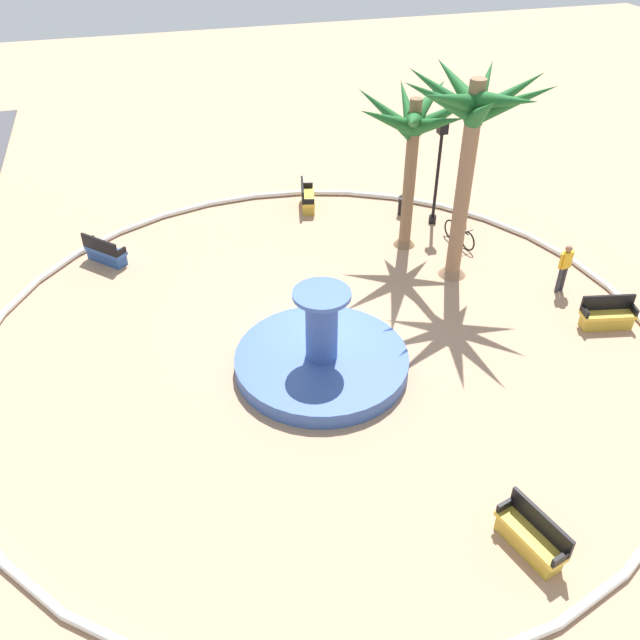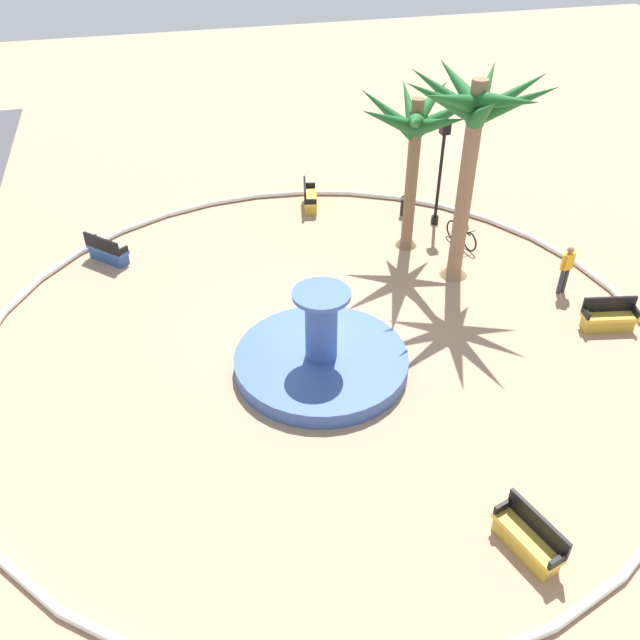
{
  "view_description": "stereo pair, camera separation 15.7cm",
  "coord_description": "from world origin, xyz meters",
  "px_view_note": "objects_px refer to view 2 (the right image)",
  "views": [
    {
      "loc": [
        -14.71,
        4.12,
        11.89
      ],
      "look_at": [
        -0.37,
        0.08,
        1.0
      ],
      "focal_mm": 37.0,
      "sensor_mm": 36.0,
      "label": 1
    },
    {
      "loc": [
        -14.76,
        3.97,
        11.89
      ],
      "look_at": [
        -0.37,
        0.08,
        1.0
      ],
      "focal_mm": 37.0,
      "sensor_mm": 36.0,
      "label": 2
    }
  ],
  "objects_px": {
    "person_cyclist_photo": "(468,200)",
    "bench_west": "(528,540)",
    "bench_east": "(310,199)",
    "bicycle_red_frame": "(461,235)",
    "palm_tree_near_fountain": "(474,123)",
    "bench_north": "(108,252)",
    "trash_bin": "(406,205)",
    "palm_tree_by_curb": "(416,129)",
    "lamppost": "(441,164)",
    "person_pedestrian_stroll": "(566,267)",
    "bench_southeast": "(608,319)",
    "fountain": "(321,358)"
  },
  "relations": [
    {
      "from": "trash_bin",
      "to": "lamppost",
      "type": "bearing_deg",
      "value": -140.43
    },
    {
      "from": "palm_tree_near_fountain",
      "to": "bench_north",
      "type": "relative_size",
      "value": 4.47
    },
    {
      "from": "bench_west",
      "to": "person_pedestrian_stroll",
      "type": "relative_size",
      "value": 0.99
    },
    {
      "from": "palm_tree_by_curb",
      "to": "lamppost",
      "type": "relative_size",
      "value": 1.35
    },
    {
      "from": "bench_east",
      "to": "bench_southeast",
      "type": "height_order",
      "value": "same"
    },
    {
      "from": "palm_tree_near_fountain",
      "to": "person_cyclist_photo",
      "type": "bearing_deg",
      "value": -30.83
    },
    {
      "from": "bench_north",
      "to": "trash_bin",
      "type": "xyz_separation_m",
      "value": [
        0.61,
        -11.24,
        0.04
      ]
    },
    {
      "from": "palm_tree_by_curb",
      "to": "bench_southeast",
      "type": "bearing_deg",
      "value": -147.6
    },
    {
      "from": "bench_west",
      "to": "bench_north",
      "type": "relative_size",
      "value": 1.11
    },
    {
      "from": "palm_tree_by_curb",
      "to": "bench_east",
      "type": "distance_m",
      "value": 6.11
    },
    {
      "from": "bench_southeast",
      "to": "bicycle_red_frame",
      "type": "distance_m",
      "value": 6.17
    },
    {
      "from": "fountain",
      "to": "person_pedestrian_stroll",
      "type": "relative_size",
      "value": 2.84
    },
    {
      "from": "bench_southeast",
      "to": "trash_bin",
      "type": "xyz_separation_m",
      "value": [
        8.56,
        3.14,
        0.04
      ]
    },
    {
      "from": "lamppost",
      "to": "bicycle_red_frame",
      "type": "height_order",
      "value": "lamppost"
    },
    {
      "from": "bench_north",
      "to": "person_cyclist_photo",
      "type": "bearing_deg",
      "value": -92.32
    },
    {
      "from": "bicycle_red_frame",
      "to": "palm_tree_by_curb",
      "type": "bearing_deg",
      "value": 76.46
    },
    {
      "from": "bench_east",
      "to": "bicycle_red_frame",
      "type": "relative_size",
      "value": 0.99
    },
    {
      "from": "palm_tree_near_fountain",
      "to": "person_cyclist_photo",
      "type": "xyz_separation_m",
      "value": [
        3.49,
        -2.08,
        -4.32
      ]
    },
    {
      "from": "bench_east",
      "to": "bench_west",
      "type": "relative_size",
      "value": 1.0
    },
    {
      "from": "lamppost",
      "to": "person_pedestrian_stroll",
      "type": "relative_size",
      "value": 2.43
    },
    {
      "from": "palm_tree_by_curb",
      "to": "bench_north",
      "type": "relative_size",
      "value": 3.68
    },
    {
      "from": "palm_tree_near_fountain",
      "to": "person_cyclist_photo",
      "type": "distance_m",
      "value": 5.93
    },
    {
      "from": "trash_bin",
      "to": "person_cyclist_photo",
      "type": "bearing_deg",
      "value": -119.85
    },
    {
      "from": "fountain",
      "to": "person_cyclist_photo",
      "type": "xyz_separation_m",
      "value": [
        6.96,
        -7.61,
        0.56
      ]
    },
    {
      "from": "trash_bin",
      "to": "bicycle_red_frame",
      "type": "bearing_deg",
      "value": -158.77
    },
    {
      "from": "fountain",
      "to": "lamppost",
      "type": "bearing_deg",
      "value": -42.1
    },
    {
      "from": "palm_tree_by_curb",
      "to": "bench_southeast",
      "type": "distance_m",
      "value": 8.42
    },
    {
      "from": "trash_bin",
      "to": "person_cyclist_photo",
      "type": "xyz_separation_m",
      "value": [
        -1.15,
        -2.01,
        0.51
      ]
    },
    {
      "from": "palm_tree_near_fountain",
      "to": "bench_north",
      "type": "distance_m",
      "value": 12.83
    },
    {
      "from": "bench_east",
      "to": "bench_west",
      "type": "height_order",
      "value": "same"
    },
    {
      "from": "fountain",
      "to": "bench_east",
      "type": "relative_size",
      "value": 2.87
    },
    {
      "from": "person_cyclist_photo",
      "to": "person_pedestrian_stroll",
      "type": "distance_m",
      "value": 5.4
    },
    {
      "from": "lamppost",
      "to": "trash_bin",
      "type": "height_order",
      "value": "lamppost"
    },
    {
      "from": "bench_north",
      "to": "bicycle_red_frame",
      "type": "bearing_deg",
      "value": -99.84
    },
    {
      "from": "trash_bin",
      "to": "palm_tree_near_fountain",
      "type": "bearing_deg",
      "value": 179.06
    },
    {
      "from": "palm_tree_near_fountain",
      "to": "lamppost",
      "type": "height_order",
      "value": "palm_tree_near_fountain"
    },
    {
      "from": "palm_tree_by_curb",
      "to": "bench_southeast",
      "type": "relative_size",
      "value": 3.33
    },
    {
      "from": "trash_bin",
      "to": "bench_north",
      "type": "bearing_deg",
      "value": 93.13
    },
    {
      "from": "person_cyclist_photo",
      "to": "bench_west",
      "type": "bearing_deg",
      "value": 159.66
    },
    {
      "from": "bench_north",
      "to": "bench_southeast",
      "type": "bearing_deg",
      "value": -118.93
    },
    {
      "from": "palm_tree_near_fountain",
      "to": "bicycle_red_frame",
      "type": "relative_size",
      "value": 3.98
    },
    {
      "from": "bench_north",
      "to": "person_cyclist_photo",
      "type": "xyz_separation_m",
      "value": [
        -0.54,
        -13.25,
        0.55
      ]
    },
    {
      "from": "trash_bin",
      "to": "bicycle_red_frame",
      "type": "height_order",
      "value": "bicycle_red_frame"
    },
    {
      "from": "bench_east",
      "to": "bicycle_red_frame",
      "type": "bearing_deg",
      "value": -133.57
    },
    {
      "from": "fountain",
      "to": "bicycle_red_frame",
      "type": "xyz_separation_m",
      "value": [
        5.36,
        -6.68,
        0.04
      ]
    },
    {
      "from": "fountain",
      "to": "trash_bin",
      "type": "height_order",
      "value": "fountain"
    },
    {
      "from": "bench_east",
      "to": "bench_north",
      "type": "distance_m",
      "value": 8.08
    },
    {
      "from": "palm_tree_near_fountain",
      "to": "palm_tree_by_curb",
      "type": "relative_size",
      "value": 1.21
    },
    {
      "from": "palm_tree_near_fountain",
      "to": "bench_north",
      "type": "height_order",
      "value": "palm_tree_near_fountain"
    },
    {
      "from": "fountain",
      "to": "palm_tree_by_curb",
      "type": "xyz_separation_m",
      "value": [
        5.82,
        -4.77,
        3.96
      ]
    }
  ]
}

